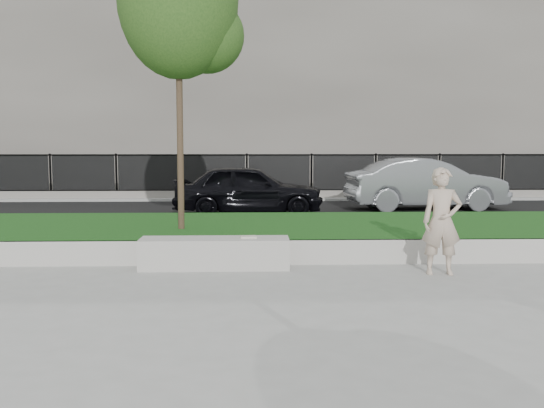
{
  "coord_description": "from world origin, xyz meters",
  "views": [
    {
      "loc": [
        -0.42,
        -8.56,
        1.94
      ],
      "look_at": [
        -0.1,
        1.2,
        0.97
      ],
      "focal_mm": 40.0,
      "sensor_mm": 36.0,
      "label": 1
    }
  ],
  "objects_px": {
    "stone_bench": "(215,253)",
    "man": "(442,221)",
    "car_dark": "(249,189)",
    "car_silver": "(425,184)",
    "young_tree": "(183,6)",
    "book": "(248,237)"
  },
  "relations": [
    {
      "from": "stone_bench",
      "to": "man",
      "type": "bearing_deg",
      "value": -9.19
    },
    {
      "from": "man",
      "to": "young_tree",
      "type": "bearing_deg",
      "value": 157.19
    },
    {
      "from": "young_tree",
      "to": "car_dark",
      "type": "relative_size",
      "value": 1.36
    },
    {
      "from": "stone_bench",
      "to": "man",
      "type": "xyz_separation_m",
      "value": [
        3.4,
        -0.55,
        0.56
      ]
    },
    {
      "from": "book",
      "to": "young_tree",
      "type": "distance_m",
      "value": 4.36
    },
    {
      "from": "stone_bench",
      "to": "man",
      "type": "height_order",
      "value": "man"
    },
    {
      "from": "young_tree",
      "to": "car_dark",
      "type": "bearing_deg",
      "value": 78.04
    },
    {
      "from": "car_dark",
      "to": "car_silver",
      "type": "bearing_deg",
      "value": -78.17
    },
    {
      "from": "car_dark",
      "to": "car_silver",
      "type": "height_order",
      "value": "car_silver"
    },
    {
      "from": "stone_bench",
      "to": "car_dark",
      "type": "relative_size",
      "value": 0.58
    },
    {
      "from": "stone_bench",
      "to": "car_dark",
      "type": "distance_m",
      "value": 6.95
    },
    {
      "from": "young_tree",
      "to": "car_silver",
      "type": "distance_m",
      "value": 9.57
    },
    {
      "from": "man",
      "to": "car_silver",
      "type": "relative_size",
      "value": 0.35
    },
    {
      "from": "book",
      "to": "young_tree",
      "type": "xyz_separation_m",
      "value": [
        -1.15,
        1.64,
        3.87
      ]
    },
    {
      "from": "man",
      "to": "young_tree",
      "type": "distance_m",
      "value": 5.81
    },
    {
      "from": "stone_bench",
      "to": "man",
      "type": "relative_size",
      "value": 1.46
    },
    {
      "from": "book",
      "to": "car_silver",
      "type": "relative_size",
      "value": 0.06
    },
    {
      "from": "car_dark",
      "to": "car_silver",
      "type": "xyz_separation_m",
      "value": [
        5.12,
        1.06,
        0.06
      ]
    },
    {
      "from": "car_dark",
      "to": "car_silver",
      "type": "relative_size",
      "value": 0.89
    },
    {
      "from": "stone_bench",
      "to": "car_dark",
      "type": "xyz_separation_m",
      "value": [
        0.49,
        6.92,
        0.48
      ]
    },
    {
      "from": "car_dark",
      "to": "book",
      "type": "bearing_deg",
      "value": -179.54
    },
    {
      "from": "book",
      "to": "man",
      "type": "bearing_deg",
      "value": -18.92
    }
  ]
}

